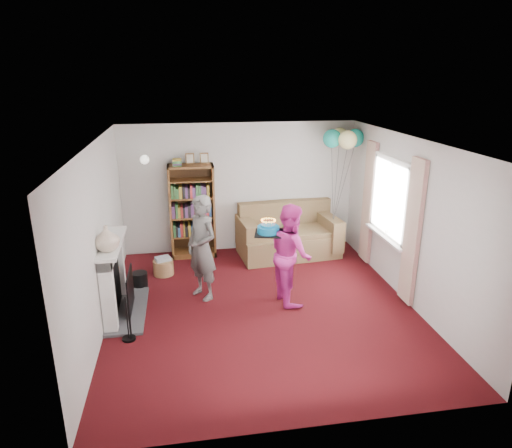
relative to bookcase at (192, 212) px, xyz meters
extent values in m
plane|color=black|center=(0.94, -2.30, -0.87)|extent=(5.00, 5.00, 0.00)
cube|color=silver|center=(0.94, 0.21, 0.38)|extent=(4.50, 0.02, 2.50)
cube|color=silver|center=(-1.32, -2.30, 0.38)|extent=(0.02, 5.00, 2.50)
cube|color=silver|center=(3.20, -2.30, 0.38)|extent=(0.02, 5.00, 2.50)
cube|color=white|center=(0.94, -2.30, 1.63)|extent=(4.50, 5.00, 0.01)
cube|color=#3F3F42|center=(-1.06, -2.10, -0.85)|extent=(0.55, 1.40, 0.04)
cube|color=white|center=(-1.21, -2.65, -0.34)|extent=(0.18, 0.14, 1.06)
cube|color=white|center=(-1.21, -1.55, -0.34)|extent=(0.18, 0.14, 1.06)
cube|color=white|center=(-1.21, -2.10, 0.13)|extent=(0.18, 1.24, 0.16)
cube|color=white|center=(-1.18, -2.10, 0.23)|extent=(0.28, 1.35, 0.05)
cube|color=black|center=(-1.23, -2.10, -0.39)|extent=(0.10, 0.80, 0.86)
cube|color=black|center=(-0.99, -2.10, -0.54)|extent=(0.02, 0.70, 0.60)
cylinder|color=black|center=(-0.96, -2.88, -0.55)|extent=(0.18, 0.18, 0.64)
cylinder|color=black|center=(-0.93, -1.30, -0.74)|extent=(0.26, 0.26, 0.26)
cube|color=white|center=(3.15, -1.70, 1.20)|extent=(0.08, 1.30, 0.08)
cube|color=white|center=(3.15, -1.70, -0.05)|extent=(0.08, 1.30, 0.08)
cube|color=white|center=(3.18, -1.70, 0.58)|extent=(0.01, 1.15, 1.20)
cube|color=white|center=(3.12, -1.70, -0.08)|extent=(0.14, 1.32, 0.04)
cube|color=beige|center=(3.14, -2.52, 0.28)|extent=(0.07, 0.38, 2.20)
cube|color=beige|center=(3.14, -0.88, 0.28)|extent=(0.07, 0.38, 2.20)
cylinder|color=gold|center=(-0.81, 0.15, 1.03)|extent=(0.04, 0.12, 0.04)
sphere|color=white|center=(-0.81, 0.06, 1.01)|extent=(0.16, 0.16, 0.16)
cube|color=#472B14|center=(0.00, 0.16, 0.01)|extent=(0.84, 0.04, 1.77)
cube|color=brown|center=(-0.40, -0.03, 0.01)|extent=(0.04, 0.42, 1.77)
cube|color=brown|center=(0.40, -0.03, 0.01)|extent=(0.04, 0.42, 1.77)
cube|color=brown|center=(0.00, -0.03, 0.88)|extent=(0.84, 0.42, 0.04)
cube|color=brown|center=(0.00, -0.03, -0.82)|extent=(0.84, 0.42, 0.10)
cube|color=brown|center=(0.00, -0.03, -0.45)|extent=(0.76, 0.38, 0.03)
cube|color=brown|center=(0.00, -0.03, -0.08)|extent=(0.76, 0.38, 0.02)
cube|color=brown|center=(0.00, -0.03, 0.29)|extent=(0.76, 0.38, 0.02)
cube|color=brown|center=(0.00, -0.03, 0.62)|extent=(0.76, 0.38, 0.02)
cube|color=maroon|center=(-0.23, -0.05, 0.96)|extent=(0.16, 0.22, 0.12)
cube|color=brown|center=(0.00, 0.02, 1.01)|extent=(0.16, 0.02, 0.20)
cube|color=brown|center=(0.26, 0.02, 1.01)|extent=(0.16, 0.02, 0.20)
cube|color=brown|center=(1.81, -0.30, -0.66)|extent=(1.86, 0.99, 0.44)
cube|color=brown|center=(1.81, 0.07, -0.27)|extent=(1.86, 0.24, 0.77)
cube|color=brown|center=(1.00, -0.30, -0.44)|extent=(0.24, 0.94, 0.60)
cube|color=brown|center=(2.62, -0.30, -0.44)|extent=(0.24, 0.94, 0.60)
cube|color=brown|center=(1.40, -0.38, -0.40)|extent=(0.79, 0.69, 0.12)
cube|color=brown|center=(2.23, -0.38, -0.40)|extent=(0.79, 0.69, 0.12)
cylinder|color=#A4764C|center=(-0.56, -0.85, -0.74)|extent=(0.35, 0.35, 0.27)
cube|color=beige|center=(-0.56, -0.85, -0.58)|extent=(0.25, 0.19, 0.06)
imported|color=black|center=(0.09, -1.80, -0.05)|extent=(0.67, 0.72, 1.65)
imported|color=#C9288B|center=(1.41, -2.12, -0.10)|extent=(0.69, 0.83, 1.55)
cube|color=black|center=(1.08, -2.04, 0.22)|extent=(0.40, 0.40, 0.02)
cylinder|color=#0C6595|center=(1.08, -2.04, 0.28)|extent=(0.33, 0.33, 0.10)
cylinder|color=#0C6595|center=(1.08, -2.04, 0.34)|extent=(0.24, 0.24, 0.04)
cylinder|color=#D35D75|center=(1.18, -2.04, 0.37)|extent=(0.01, 0.01, 0.09)
sphere|color=orange|center=(1.18, -2.04, 0.42)|extent=(0.02, 0.02, 0.02)
cylinder|color=#D35D75|center=(1.17, -2.00, 0.37)|extent=(0.01, 0.01, 0.09)
sphere|color=orange|center=(1.17, -2.00, 0.42)|extent=(0.02, 0.02, 0.02)
cylinder|color=#D35D75|center=(1.14, -1.97, 0.37)|extent=(0.01, 0.01, 0.09)
sphere|color=orange|center=(1.14, -1.97, 0.42)|extent=(0.02, 0.02, 0.02)
cylinder|color=#D35D75|center=(1.11, -1.95, 0.37)|extent=(0.01, 0.01, 0.09)
sphere|color=orange|center=(1.11, -1.95, 0.42)|extent=(0.02, 0.02, 0.02)
cylinder|color=#D35D75|center=(1.07, -1.94, 0.37)|extent=(0.01, 0.01, 0.09)
sphere|color=orange|center=(1.07, -1.94, 0.42)|extent=(0.02, 0.02, 0.02)
cylinder|color=#D35D75|center=(1.03, -1.95, 0.37)|extent=(0.01, 0.01, 0.09)
sphere|color=orange|center=(1.03, -1.95, 0.42)|extent=(0.02, 0.02, 0.02)
cylinder|color=#D35D75|center=(1.00, -1.98, 0.37)|extent=(0.01, 0.01, 0.09)
sphere|color=orange|center=(1.00, -1.98, 0.42)|extent=(0.02, 0.02, 0.02)
cylinder|color=#D35D75|center=(0.98, -2.02, 0.37)|extent=(0.01, 0.01, 0.09)
sphere|color=orange|center=(0.98, -2.02, 0.42)|extent=(0.02, 0.02, 0.02)
cylinder|color=#D35D75|center=(0.98, -2.06, 0.37)|extent=(0.01, 0.01, 0.09)
sphere|color=orange|center=(0.98, -2.06, 0.42)|extent=(0.02, 0.02, 0.02)
cylinder|color=#D35D75|center=(1.00, -2.10, 0.37)|extent=(0.01, 0.01, 0.09)
sphere|color=orange|center=(1.00, -2.10, 0.42)|extent=(0.02, 0.02, 0.02)
cylinder|color=#D35D75|center=(1.03, -2.13, 0.37)|extent=(0.01, 0.01, 0.09)
sphere|color=orange|center=(1.03, -2.13, 0.42)|extent=(0.02, 0.02, 0.02)
cylinder|color=#D35D75|center=(1.07, -2.14, 0.37)|extent=(0.01, 0.01, 0.09)
sphere|color=orange|center=(1.07, -2.14, 0.42)|extent=(0.02, 0.02, 0.02)
cylinder|color=#D35D75|center=(1.11, -2.13, 0.37)|extent=(0.01, 0.01, 0.09)
sphere|color=orange|center=(1.11, -2.13, 0.42)|extent=(0.02, 0.02, 0.02)
cylinder|color=#D35D75|center=(1.14, -2.11, 0.37)|extent=(0.01, 0.01, 0.09)
sphere|color=orange|center=(1.14, -2.11, 0.42)|extent=(0.02, 0.02, 0.02)
cylinder|color=#D35D75|center=(1.17, -2.08, 0.37)|extent=(0.01, 0.01, 0.09)
sphere|color=orange|center=(1.17, -2.08, 0.42)|extent=(0.02, 0.02, 0.02)
sphere|color=#3F3F3F|center=(2.62, -0.50, -0.17)|extent=(0.02, 0.02, 0.02)
sphere|color=teal|center=(3.06, -0.22, 1.35)|extent=(0.34, 0.34, 0.34)
sphere|color=#F5F096|center=(2.84, 0.00, 1.35)|extent=(0.34, 0.34, 0.34)
sphere|color=teal|center=(2.62, -0.22, 1.35)|extent=(0.34, 0.34, 0.34)
sphere|color=#F5F096|center=(2.84, -0.44, 1.35)|extent=(0.34, 0.34, 0.34)
imported|color=beige|center=(-1.18, -2.45, 0.42)|extent=(0.43, 0.43, 0.35)
camera|label=1|loc=(-0.15, -8.36, 2.51)|focal=32.00mm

